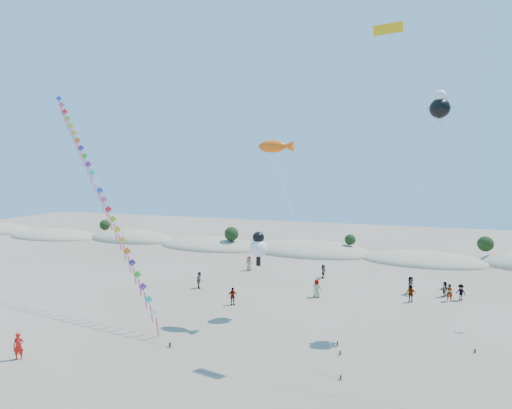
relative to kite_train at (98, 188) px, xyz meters
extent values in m
ellipsoid|color=gray|center=(-34.40, 29.35, -10.99)|extent=(18.00, 9.90, 2.80)
ellipsoid|color=#213112|center=(-34.40, 29.35, -10.22)|extent=(14.40, 6.48, 0.72)
ellipsoid|color=gray|center=(-18.40, 31.15, -10.99)|extent=(16.00, 8.80, 3.60)
ellipsoid|color=#213112|center=(-18.40, 31.15, -10.00)|extent=(12.80, 5.76, 0.64)
ellipsoid|color=gray|center=(-2.40, 29.75, -10.99)|extent=(17.60, 9.68, 3.00)
ellipsoid|color=#213112|center=(-2.40, 29.75, -10.17)|extent=(14.08, 6.34, 0.70)
ellipsoid|color=gray|center=(13.60, 30.45, -10.99)|extent=(19.00, 10.45, 3.40)
ellipsoid|color=#213112|center=(13.60, 30.45, -10.06)|extent=(15.20, 6.84, 0.76)
ellipsoid|color=gray|center=(29.60, 29.05, -10.99)|extent=(16.40, 9.02, 2.80)
ellipsoid|color=#213112|center=(29.60, 29.05, -10.22)|extent=(13.12, 5.90, 0.66)
sphere|color=black|center=(-24.40, 31.35, -8.63)|extent=(1.90, 1.90, 1.90)
sphere|color=black|center=(1.60, 28.55, -8.51)|extent=(2.20, 2.20, 2.20)
sphere|color=black|center=(19.60, 30.55, -8.75)|extent=(1.60, 1.60, 1.60)
sphere|color=black|center=(37.60, 31.95, -8.55)|extent=(2.10, 2.10, 2.10)
cube|color=#3F2D1E|center=(11.11, -6.54, -10.82)|extent=(0.12, 0.12, 0.35)
cylinder|color=silver|center=(0.88, -0.53, -0.79)|extent=(20.49, 12.05, 20.42)
cube|color=white|center=(9.15, -5.39, -9.03)|extent=(1.23, 0.48, 1.30)
cube|color=#E46085|center=(9.33, -5.34, -10.13)|extent=(0.19, 0.45, 1.55)
cube|color=#1AC5C6|center=(8.35, -4.92, -8.23)|extent=(1.23, 0.48, 1.30)
cube|color=#E46085|center=(8.53, -4.87, -9.33)|extent=(0.19, 0.45, 1.55)
cube|color=purple|center=(7.54, -4.45, -7.43)|extent=(1.23, 0.48, 1.30)
cube|color=#E46085|center=(7.72, -4.40, -8.53)|extent=(0.19, 0.45, 1.55)
cube|color=green|center=(6.74, -3.97, -6.63)|extent=(1.23, 0.48, 1.30)
cube|color=#E46085|center=(6.92, -3.92, -7.73)|extent=(0.19, 0.45, 1.55)
cube|color=#3D2492|center=(5.93, -3.50, -5.83)|extent=(1.23, 0.48, 1.30)
cube|color=#E46085|center=(6.11, -3.45, -6.93)|extent=(0.19, 0.45, 1.55)
cube|color=orange|center=(5.13, -3.03, -5.02)|extent=(1.23, 0.48, 1.30)
cube|color=#E46085|center=(5.31, -2.98, -6.12)|extent=(0.19, 0.45, 1.55)
cube|color=gold|center=(4.33, -2.56, -4.22)|extent=(1.23, 0.48, 1.30)
cube|color=#E46085|center=(4.51, -2.51, -5.32)|extent=(0.19, 0.45, 1.55)
cube|color=yellow|center=(3.52, -2.08, -3.42)|extent=(1.23, 0.48, 1.30)
cube|color=#E46085|center=(3.70, -2.03, -4.52)|extent=(0.19, 0.45, 1.55)
cube|color=#8CCE18|center=(2.72, -1.61, -2.62)|extent=(1.23, 0.48, 1.30)
cube|color=#E46085|center=(2.90, -1.56, -3.72)|extent=(0.19, 0.45, 1.55)
cube|color=red|center=(1.91, -1.14, -1.82)|extent=(1.23, 0.48, 1.30)
cube|color=#E46085|center=(2.09, -1.09, -2.92)|extent=(0.19, 0.45, 1.55)
cube|color=#F64D7C|center=(1.11, -0.67, -1.01)|extent=(1.23, 0.48, 1.30)
cube|color=#E46085|center=(1.29, -0.62, -2.11)|extent=(0.19, 0.45, 1.55)
cube|color=blue|center=(0.30, -0.19, -0.21)|extent=(1.23, 0.48, 1.30)
cube|color=#E46085|center=(0.48, -0.14, -1.31)|extent=(0.19, 0.45, 1.55)
cube|color=white|center=(-0.50, 0.28, 0.59)|extent=(1.23, 0.48, 1.30)
cube|color=#E46085|center=(-0.32, 0.33, -0.51)|extent=(0.19, 0.45, 1.55)
cube|color=#1AC5C6|center=(-1.30, 0.75, 1.39)|extent=(1.23, 0.48, 1.30)
cube|color=#E46085|center=(-1.12, 0.80, 0.29)|extent=(0.19, 0.45, 1.55)
cube|color=purple|center=(-2.11, 1.22, 2.19)|extent=(1.23, 0.48, 1.30)
cube|color=#E46085|center=(-1.93, 1.27, 1.09)|extent=(0.19, 0.45, 1.55)
cube|color=green|center=(-2.91, 1.70, 3.00)|extent=(1.23, 0.48, 1.30)
cube|color=#E46085|center=(-2.73, 1.75, 1.90)|extent=(0.19, 0.45, 1.55)
cube|color=#3D2492|center=(-3.72, 2.17, 3.80)|extent=(1.23, 0.48, 1.30)
cube|color=#E46085|center=(-3.54, 2.22, 2.70)|extent=(0.19, 0.45, 1.55)
cube|color=orange|center=(-4.52, 2.64, 4.60)|extent=(1.23, 0.48, 1.30)
cube|color=#E46085|center=(-4.34, 2.69, 3.50)|extent=(0.19, 0.45, 1.55)
cube|color=gold|center=(-5.33, 3.11, 5.40)|extent=(1.23, 0.48, 1.30)
cube|color=#E46085|center=(-5.15, 3.16, 4.30)|extent=(0.19, 0.45, 1.55)
cube|color=yellow|center=(-6.13, 3.59, 6.20)|extent=(1.23, 0.48, 1.30)
cube|color=#E46085|center=(-5.95, 3.64, 5.10)|extent=(0.19, 0.45, 1.55)
cube|color=#8CCE18|center=(-6.93, 4.06, 7.01)|extent=(1.23, 0.48, 1.30)
cube|color=#E46085|center=(-6.75, 4.11, 5.91)|extent=(0.19, 0.45, 1.55)
cube|color=red|center=(-7.74, 4.53, 7.81)|extent=(1.23, 0.48, 1.30)
cube|color=#E46085|center=(-7.56, 4.58, 6.71)|extent=(0.19, 0.45, 1.55)
cube|color=#F64D7C|center=(-8.54, 5.00, 8.61)|extent=(1.23, 0.48, 1.30)
cube|color=#E46085|center=(-8.36, 5.05, 7.51)|extent=(0.19, 0.45, 1.55)
cube|color=blue|center=(-9.35, 5.47, 9.41)|extent=(1.23, 0.48, 1.30)
cube|color=#E46085|center=(-9.17, 5.52, 8.31)|extent=(0.19, 0.45, 1.55)
cube|color=#3F2D1E|center=(23.40, -7.31, -10.84)|extent=(0.10, 0.10, 0.30)
cylinder|color=silver|center=(19.78, -2.64, -3.66)|extent=(7.26, 9.37, 14.67)
ellipsoid|color=#FF5B0D|center=(16.17, 2.03, 3.66)|extent=(2.42, 1.07, 1.07)
cone|color=#FF5B0D|center=(17.52, 2.03, 3.66)|extent=(0.97, 0.97, 0.97)
cube|color=#3F2D1E|center=(22.48, -2.33, -10.84)|extent=(0.10, 0.10, 0.30)
cylinder|color=silver|center=(18.77, -0.31, -8.00)|extent=(7.45, 4.08, 6.00)
sphere|color=white|center=(15.06, 1.72, -5.01)|extent=(1.52, 1.52, 1.52)
sphere|color=black|center=(15.06, 1.72, -4.10)|extent=(1.02, 1.02, 1.02)
cube|color=black|center=(15.06, 1.72, -6.17)|extent=(0.35, 0.18, 0.80)
cube|color=#3F2D1E|center=(22.89, -3.84, -10.84)|extent=(0.10, 0.10, 0.30)
cylinder|color=silver|center=(26.05, 0.06, -2.25)|extent=(6.35, 7.83, 17.50)
sphere|color=black|center=(29.21, 3.96, 6.49)|extent=(1.54, 1.54, 1.54)
sphere|color=white|center=(29.21, 3.96, 7.41)|extent=(1.00, 1.00, 1.00)
cube|color=white|center=(29.21, 3.96, 5.32)|extent=(0.35, 0.18, 0.80)
cube|color=white|center=(28.51, 3.96, 6.49)|extent=(0.60, 0.15, 0.25)
cube|color=white|center=(29.91, 3.96, 6.49)|extent=(0.60, 0.15, 0.25)
cylinder|color=silver|center=(27.90, -5.09, 0.25)|extent=(5.06, 8.65, 22.50)
cube|color=#DFAA0B|center=(25.38, -0.78, 11.50)|extent=(2.05, 0.84, 0.72)
cube|color=black|center=(25.38, -0.76, 11.50)|extent=(1.99, 0.52, 0.19)
cube|color=#3F2D1E|center=(31.76, -0.49, -10.84)|extent=(0.10, 0.10, 0.30)
cylinder|color=silver|center=(33.90, 3.40, -5.41)|extent=(4.32, 7.80, 11.17)
imported|color=red|center=(2.46, -11.55, -10.08)|extent=(0.79, 0.72, 1.82)
imported|color=slate|center=(6.41, 7.73, -10.12)|extent=(1.01, 1.07, 1.74)
imported|color=slate|center=(18.87, 8.57, -10.09)|extent=(0.92, 0.65, 1.80)
imported|color=slate|center=(11.84, 3.66, -10.15)|extent=(1.02, 0.93, 1.67)
imported|color=slate|center=(27.72, 12.71, -10.08)|extent=(0.56, 1.69, 1.81)
imported|color=slate|center=(31.20, 11.44, -10.14)|extent=(0.67, 0.49, 1.71)
imported|color=slate|center=(30.90, 12.88, -10.22)|extent=(1.10, 1.46, 1.54)
imported|color=slate|center=(8.77, 16.73, -10.10)|extent=(0.89, 0.59, 1.79)
imported|color=slate|center=(27.71, 9.97, -10.18)|extent=(0.98, 0.45, 1.63)
imported|color=slate|center=(32.29, 12.11, -10.20)|extent=(1.18, 1.07, 1.59)
imported|color=slate|center=(18.21, 16.09, -10.20)|extent=(0.49, 1.47, 1.58)
camera|label=1|loc=(26.61, -32.65, 2.00)|focal=30.00mm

